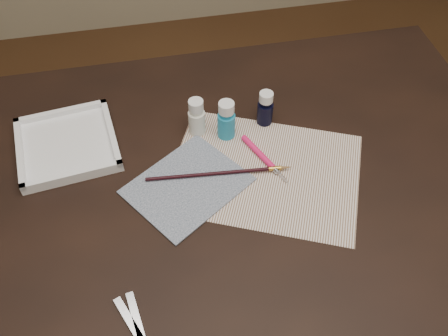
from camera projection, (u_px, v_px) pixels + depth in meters
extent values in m
cube|color=#422614|center=(224.00, 328.00, 1.62)|extent=(3.50, 3.50, 0.02)
cube|color=black|center=(224.00, 270.00, 1.33)|extent=(1.30, 0.90, 0.75)
cube|color=white|center=(265.00, 172.00, 1.06)|extent=(0.48, 0.43, 0.00)
cube|color=#162940|center=(187.00, 185.00, 1.03)|extent=(0.29, 0.28, 0.00)
cylinder|color=white|center=(197.00, 117.00, 1.10)|extent=(0.05, 0.05, 0.09)
cylinder|color=teal|center=(226.00, 120.00, 1.10)|extent=(0.05, 0.05, 0.10)
cylinder|color=black|center=(265.00, 108.00, 1.13)|extent=(0.05, 0.05, 0.09)
cube|color=white|center=(67.00, 144.00, 1.10)|extent=(0.24, 0.24, 0.03)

